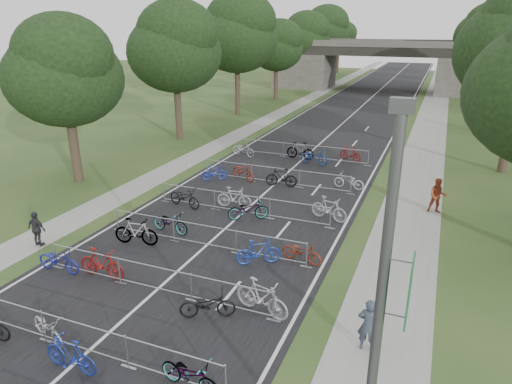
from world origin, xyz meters
TOP-DOWN VIEW (x-y plane):
  - road at (0.00, 50.00)m, footprint 11.00×140.00m
  - sidewalk_right at (8.00, 50.00)m, footprint 3.00×140.00m
  - sidewalk_left at (-7.50, 50.00)m, footprint 2.00×140.00m
  - lane_markings at (0.00, 50.00)m, footprint 0.12×140.00m
  - overpass_bridge at (0.00, 65.00)m, footprint 31.00×8.00m
  - lamppost at (8.33, 2.00)m, footprint 0.61×0.65m
  - tree_left_0 at (-11.39, 15.93)m, footprint 6.72×6.72m
  - tree_left_1 at (-11.39, 27.93)m, footprint 7.56×7.56m
  - tree_left_2 at (-11.39, 39.93)m, footprint 8.40×8.40m
  - tree_right_2 at (13.11, 39.93)m, footprint 6.16×6.16m
  - tree_left_3 at (-11.39, 51.93)m, footprint 6.72×6.72m
  - tree_right_3 at (13.11, 51.93)m, footprint 7.17×7.17m
  - tree_left_4 at (-11.39, 63.93)m, footprint 7.56×7.56m
  - tree_right_4 at (13.11, 63.93)m, footprint 8.18×8.18m
  - tree_left_5 at (-11.39, 75.93)m, footprint 8.40×8.40m
  - tree_right_5 at (13.11, 75.93)m, footprint 6.16×6.16m
  - tree_left_6 at (-11.39, 87.93)m, footprint 6.72×6.72m
  - tree_right_6 at (13.11, 87.93)m, footprint 7.17×7.17m
  - barrier_row_1 at (0.00, 3.60)m, footprint 9.70×0.08m
  - barrier_row_2 at (0.00, 7.20)m, footprint 9.70×0.08m
  - barrier_row_3 at (0.00, 11.00)m, footprint 9.70×0.08m
  - barrier_row_4 at (0.00, 15.00)m, footprint 9.70×0.08m
  - barrier_row_5 at (0.00, 20.00)m, footprint 9.70×0.08m
  - barrier_row_6 at (0.00, 26.00)m, footprint 9.70×0.08m
  - bike_5 at (-1.46, 3.67)m, footprint 1.84×1.13m
  - bike_6 at (0.15, 2.92)m, footprint 1.81×0.55m
  - bike_7 at (3.57, 3.56)m, footprint 1.93×0.87m
  - bike_8 at (-4.30, 7.03)m, footprint 1.94×0.71m
  - bike_9 at (-2.42, 7.30)m, footprint 2.01×0.59m
  - bike_10 at (2.50, 6.57)m, footprint 1.95×1.39m
  - bike_11 at (4.09, 7.43)m, footprint 2.18×1.09m
  - bike_12 at (-2.90, 10.12)m, footprint 2.11×0.90m
  - bike_13 at (-2.18, 11.75)m, footprint 2.04×0.92m
  - bike_14 at (2.73, 10.52)m, footprint 1.83×1.42m
  - bike_15 at (4.30, 11.36)m, footprint 1.82×0.91m
  - bike_16 at (-3.20, 14.77)m, footprint 2.20×1.19m
  - bike_17 at (-0.71, 15.65)m, footprint 1.94×0.75m
  - bike_18 at (0.58, 14.50)m, footprint 2.11×1.69m
  - bike_19 at (4.30, 15.96)m, footprint 2.06×1.11m
  - bike_20 at (-3.75, 19.30)m, footprint 1.63×1.23m
  - bike_21 at (-2.13, 20.10)m, footprint 2.09×1.53m
  - bike_22 at (0.49, 19.78)m, footprint 1.95×0.83m
  - bike_23 at (4.30, 20.91)m, footprint 1.85×0.79m
  - bike_24 at (-4.30, 25.07)m, footprint 2.09×1.20m
  - bike_25 at (-0.21, 25.91)m, footprint 2.11×0.77m
  - bike_26 at (1.07, 25.01)m, footprint 2.10×1.03m
  - bike_27 at (3.20, 26.89)m, footprint 1.77×1.05m
  - pedestrian_a at (7.64, 6.93)m, footprint 0.63×0.43m
  - pedestrian_b at (9.20, 18.96)m, footprint 0.98×0.81m
  - pedestrian_c at (-6.80, 8.40)m, footprint 0.93×0.39m

SIDE VIEW (x-z plane):
  - lane_markings at x=0.00m, z-range 0.00..0.00m
  - road at x=0.00m, z-range 0.00..0.01m
  - sidewalk_right at x=8.00m, z-range 0.00..0.01m
  - sidewalk_left at x=-7.50m, z-range 0.00..0.01m
  - bike_5 at x=-1.46m, z-range 0.00..0.91m
  - bike_15 at x=4.30m, z-range 0.00..0.92m
  - bike_23 at x=4.30m, z-range 0.00..0.94m
  - bike_10 at x=2.50m, z-range 0.00..0.97m
  - bike_7 at x=3.57m, z-range 0.00..0.98m
  - bike_20 at x=-3.75m, z-range 0.00..0.98m
  - bike_8 at x=-4.30m, z-range 0.00..1.01m
  - bike_27 at x=3.20m, z-range 0.00..1.03m
  - bike_13 at x=-2.18m, z-range 0.00..1.03m
  - bike_24 at x=-4.30m, z-range 0.00..1.04m
  - bike_21 at x=-2.13m, z-range 0.00..1.05m
  - bike_26 at x=1.07m, z-range 0.00..1.06m
  - bike_18 at x=0.58m, z-range 0.00..1.07m
  - bike_6 at x=0.15m, z-range 0.00..1.08m
  - barrier_row_1 at x=0.00m, z-range 0.00..1.10m
  - barrier_row_2 at x=0.00m, z-range 0.00..1.10m
  - barrier_row_3 at x=0.00m, z-range 0.00..1.10m
  - barrier_row_4 at x=0.00m, z-range 0.00..1.10m
  - barrier_row_5 at x=0.00m, z-range 0.00..1.10m
  - barrier_row_6 at x=0.00m, z-range 0.00..1.10m
  - bike_16 at x=-3.20m, z-range 0.00..1.10m
  - bike_14 at x=2.73m, z-range 0.00..1.10m
  - bike_17 at x=-0.71m, z-range 0.00..1.13m
  - bike_22 at x=0.49m, z-range 0.00..1.14m
  - bike_19 at x=4.30m, z-range 0.00..1.19m
  - bike_9 at x=-2.42m, z-range 0.00..1.20m
  - bike_12 at x=-2.90m, z-range 0.00..1.23m
  - bike_25 at x=-0.21m, z-range 0.00..1.24m
  - bike_11 at x=4.09m, z-range 0.00..1.26m
  - pedestrian_c at x=-6.80m, z-range 0.00..1.59m
  - pedestrian_a at x=7.64m, z-range 0.00..1.71m
  - pedestrian_b at x=9.20m, z-range 0.00..1.83m
  - overpass_bridge at x=0.00m, z-range 0.01..7.06m
  - lamppost at x=8.33m, z-range 0.18..8.39m
  - tree_right_2 at x=13.11m, z-range 1.25..10.64m
  - tree_right_5 at x=13.11m, z-range 1.25..10.64m
  - tree_left_0 at x=-11.39m, z-range 1.36..11.61m
  - tree_left_3 at x=-11.39m, z-range 1.36..11.61m
  - tree_left_6 at x=-11.39m, z-range 1.36..11.61m
  - tree_right_3 at x=13.11m, z-range 1.46..12.39m
  - tree_right_6 at x=13.11m, z-range 1.46..12.39m
  - tree_left_1 at x=-11.39m, z-range 1.54..13.07m
  - tree_left_4 at x=-11.39m, z-range 1.54..13.07m
  - tree_right_4 at x=13.11m, z-range 1.67..14.13m
  - tree_left_2 at x=-11.39m, z-range 1.71..14.52m
  - tree_left_5 at x=-11.39m, z-range 1.71..14.52m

